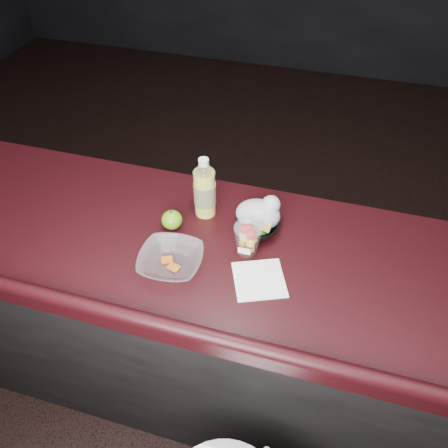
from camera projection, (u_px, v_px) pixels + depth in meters
The scene contains 10 objects.
ground at pixel (206, 445), 2.00m from camera, with size 8.00×8.00×0.00m, color black.
room_shell at pixel (175, 46), 0.73m from camera, with size 8.00×8.00×8.00m.
counter at pixel (224, 329), 1.85m from camera, with size 4.06×0.71×1.02m.
lemonade_bottle at pixel (205, 191), 1.56m from camera, with size 0.08×0.08×0.24m.
fruit_cup at pixel (248, 236), 1.44m from camera, with size 0.10×0.10×0.14m.
green_apple at pixel (172, 220), 1.55m from camera, with size 0.07×0.07×0.08m.
plastic_bag at pixel (260, 213), 1.55m from camera, with size 0.16×0.13×0.12m.
snack_bowl at pixel (256, 226), 1.54m from camera, with size 0.15×0.15×0.08m.
takeout_bowl at pixel (171, 261), 1.42m from camera, with size 0.22×0.22×0.05m.
paper_napkin at pixel (259, 280), 1.40m from camera, with size 0.16×0.16×0.00m, color white.
Camera 1 is at (0.28, -0.68, 2.13)m, focal length 35.00 mm.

